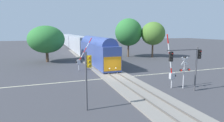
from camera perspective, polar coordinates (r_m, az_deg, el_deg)
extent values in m
plane|color=#3D3D42|center=(26.76, 1.47, -5.08)|extent=(220.00, 220.00, 0.00)
cube|color=beige|center=(26.76, 1.47, -5.07)|extent=(44.00, 0.20, 0.01)
cube|color=gray|center=(26.74, 1.47, -4.89)|extent=(4.40, 80.00, 0.18)
cube|color=#56514C|center=(26.46, 0.02, -4.68)|extent=(0.10, 80.00, 0.14)
cube|color=#56514C|center=(26.96, 2.90, -4.43)|extent=(0.10, 80.00, 0.14)
cube|color=#384C93|center=(36.68, -4.67, 2.43)|extent=(3.00, 18.47, 3.90)
cube|color=orange|center=(28.01, 0.20, -0.89)|extent=(2.76, 0.08, 2.15)
cylinder|color=#384C93|center=(36.50, -4.71, 5.28)|extent=(2.76, 16.62, 2.76)
sphere|color=#F4F2CC|center=(27.97, -0.76, -2.33)|extent=(0.24, 0.24, 0.24)
sphere|color=#F4F2CC|center=(28.30, 1.16, -2.20)|extent=(0.24, 0.24, 0.24)
cube|color=#B7BCC6|center=(57.78, -10.22, 5.18)|extent=(3.00, 23.10, 4.60)
cube|color=black|center=(58.03, -8.75, 5.53)|extent=(0.04, 20.79, 0.90)
cube|color=red|center=(58.14, -8.70, 4.11)|extent=(0.04, 21.25, 0.36)
cube|color=#B7BCC6|center=(81.52, -12.98, 6.26)|extent=(3.00, 23.10, 4.60)
cube|color=black|center=(81.69, -11.93, 6.51)|extent=(0.04, 20.79, 0.90)
cube|color=red|center=(81.77, -11.89, 5.50)|extent=(0.04, 21.25, 0.36)
cylinder|color=#B7B7BC|center=(23.00, 17.73, -6.52)|extent=(0.14, 0.14, 1.10)
cube|color=#B7B7BC|center=(22.78, 17.84, -4.34)|extent=(0.56, 0.40, 0.70)
sphere|color=black|center=(22.99, 18.54, -4.26)|extent=(0.36, 0.36, 0.36)
cylinder|color=red|center=(22.62, 17.72, -3.20)|extent=(0.30, 0.12, 0.97)
cylinder|color=white|center=(22.33, 17.46, -0.87)|extent=(0.30, 0.12, 0.97)
cylinder|color=red|center=(22.08, 17.20, 1.51)|extent=(0.30, 0.12, 0.97)
cylinder|color=white|center=(21.87, 16.93, 3.95)|extent=(0.30, 0.12, 0.97)
cylinder|color=red|center=(21.70, 16.65, 6.43)|extent=(0.30, 0.12, 0.97)
sphere|color=red|center=(21.63, 16.51, 7.68)|extent=(0.14, 0.14, 0.14)
cylinder|color=#B2B2B7|center=(23.04, 21.09, -3.52)|extent=(0.14, 0.14, 3.57)
cube|color=white|center=(22.76, 21.34, -0.01)|extent=(0.98, 0.05, 0.98)
cube|color=white|center=(22.76, 21.34, -0.01)|extent=(0.98, 0.05, 0.98)
cube|color=#B2B2B7|center=(22.95, 21.16, -2.48)|extent=(1.10, 0.08, 0.08)
cylinder|color=black|center=(22.52, 20.26, -2.64)|extent=(0.26, 0.18, 0.26)
cylinder|color=black|center=(23.24, 22.35, -2.41)|extent=(0.26, 0.18, 0.26)
sphere|color=red|center=(22.45, 20.42, -2.69)|extent=(0.20, 0.20, 0.20)
sphere|color=red|center=(23.16, 22.51, -2.46)|extent=(0.20, 0.20, 0.20)
cone|color=black|center=(22.71, 21.37, 1.17)|extent=(0.28, 0.28, 0.22)
cylinder|color=#B7B7BC|center=(31.86, -10.11, -1.87)|extent=(0.14, 0.14, 1.10)
cube|color=#B7B7BC|center=(31.70, -10.16, -0.27)|extent=(0.56, 0.40, 0.70)
sphere|color=black|center=(31.64, -10.79, -0.31)|extent=(0.36, 0.36, 0.36)
cylinder|color=red|center=(31.67, -9.78, 0.45)|extent=(0.56, 0.12, 0.84)
cylinder|color=white|center=(31.64, -9.00, 1.89)|extent=(0.56, 0.12, 0.84)
cylinder|color=red|center=(31.64, -8.23, 3.33)|extent=(0.56, 0.12, 0.84)
cylinder|color=white|center=(31.66, -7.45, 4.77)|extent=(0.56, 0.12, 0.84)
cylinder|color=red|center=(31.70, -6.67, 6.20)|extent=(0.56, 0.12, 0.84)
sphere|color=red|center=(31.73, -6.28, 6.92)|extent=(0.14, 0.14, 0.14)
cylinder|color=#4C4C51|center=(15.59, -7.85, -6.30)|extent=(0.16, 0.16, 4.96)
cube|color=gold|center=(15.29, -6.96, -0.13)|extent=(0.34, 0.26, 1.00)
sphere|color=red|center=(15.09, -6.86, 0.98)|extent=(0.20, 0.20, 0.20)
cylinder|color=gold|center=(15.06, -6.83, 0.96)|extent=(0.24, 0.10, 0.24)
sphere|color=#262626|center=(15.14, -6.84, -0.22)|extent=(0.20, 0.20, 0.20)
cylinder|color=gold|center=(15.11, -6.81, -0.24)|extent=(0.24, 0.10, 0.24)
sphere|color=#262626|center=(15.20, -6.81, -1.41)|extent=(0.20, 0.20, 0.20)
cylinder|color=gold|center=(15.17, -6.79, -1.43)|extent=(0.24, 0.10, 0.24)
cylinder|color=#4C4C51|center=(22.43, 24.24, -2.30)|extent=(0.16, 0.16, 4.91)
cube|color=black|center=(22.37, 25.04, 1.91)|extent=(0.34, 0.26, 1.00)
sphere|color=red|center=(22.23, 25.37, 2.68)|extent=(0.20, 0.20, 0.20)
cylinder|color=black|center=(22.21, 25.42, 2.67)|extent=(0.24, 0.10, 0.24)
sphere|color=#262626|center=(22.27, 25.31, 1.86)|extent=(0.20, 0.20, 0.20)
cylinder|color=black|center=(22.25, 25.36, 1.85)|extent=(0.24, 0.10, 0.24)
sphere|color=#262626|center=(22.31, 25.25, 1.05)|extent=(0.20, 0.20, 0.20)
cylinder|color=black|center=(22.28, 25.31, 1.04)|extent=(0.24, 0.10, 0.24)
cylinder|color=#4C4C51|center=(20.80, 20.70, 3.22)|extent=(3.94, 0.12, 0.12)
cube|color=black|center=(20.02, 17.57, 1.29)|extent=(0.34, 0.26, 1.00)
sphere|color=red|center=(19.86, 17.87, 2.15)|extent=(0.20, 0.20, 0.20)
cylinder|color=black|center=(19.84, 17.93, 2.14)|extent=(0.24, 0.10, 0.24)
sphere|color=#262626|center=(19.90, 17.83, 1.24)|extent=(0.20, 0.20, 0.20)
cylinder|color=black|center=(19.88, 17.88, 1.22)|extent=(0.24, 0.10, 0.24)
sphere|color=#262626|center=(19.95, 17.78, 0.33)|extent=(0.20, 0.20, 0.20)
cylinder|color=black|center=(19.92, 17.83, 0.31)|extent=(0.24, 0.10, 0.24)
cylinder|color=brown|center=(42.05, -19.16, 1.53)|extent=(0.59, 0.59, 2.65)
ellipsoid|color=#2D7533|center=(41.75, -19.42, 6.25)|extent=(7.57, 7.57, 5.71)
cylinder|color=brown|center=(47.45, 4.99, 3.46)|extent=(0.40, 0.40, 3.66)
ellipsoid|color=#2D7533|center=(47.21, 5.06, 8.75)|extent=(6.70, 6.70, 6.78)
cylinder|color=brown|center=(47.51, 12.25, 3.37)|extent=(0.43, 0.43, 3.79)
ellipsoid|color=#4C7A2D|center=(47.27, 12.42, 8.20)|extent=(5.82, 5.82, 5.64)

